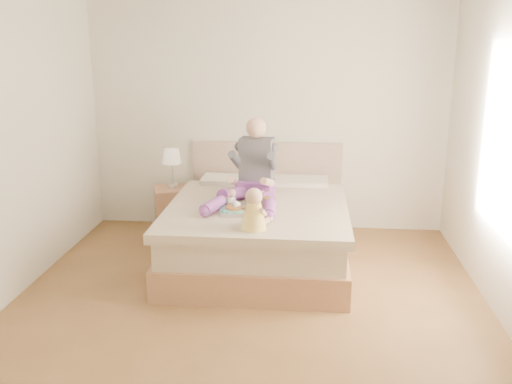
# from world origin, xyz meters

# --- Properties ---
(room) EXTENTS (4.02, 4.22, 2.71)m
(room) POSITION_xyz_m (0.08, 0.01, 1.51)
(room) COLOR brown
(room) RESTS_ON ground
(bed) EXTENTS (1.70, 2.18, 1.00)m
(bed) POSITION_xyz_m (0.00, 1.08, 0.32)
(bed) COLOR #916443
(bed) RESTS_ON ground
(nightstand) EXTENTS (0.54, 0.51, 0.54)m
(nightstand) POSITION_xyz_m (-1.00, 1.71, 0.27)
(nightstand) COLOR #916443
(nightstand) RESTS_ON ground
(lamp) EXTENTS (0.21, 0.21, 0.43)m
(lamp) POSITION_xyz_m (-1.02, 1.73, 0.86)
(lamp) COLOR silver
(lamp) RESTS_ON nightstand
(adult) EXTENTS (0.69, 1.02, 0.82)m
(adult) POSITION_xyz_m (-0.07, 1.08, 0.85)
(adult) COLOR #6E3381
(adult) RESTS_ON bed
(tray) EXTENTS (0.51, 0.41, 0.14)m
(tray) POSITION_xyz_m (-0.09, 0.68, 0.64)
(tray) COLOR silver
(tray) RESTS_ON bed
(baby) EXTENTS (0.27, 0.31, 0.35)m
(baby) POSITION_xyz_m (0.04, 0.20, 0.75)
(baby) COLOR #FED450
(baby) RESTS_ON bed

